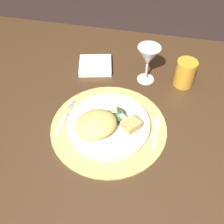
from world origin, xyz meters
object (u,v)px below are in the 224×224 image
at_px(napkin, 95,65).
at_px(fork, 65,118).
at_px(dinner_plate, 109,125).
at_px(dining_table, 123,137).
at_px(amber_tumbler, 185,73).
at_px(spoon, 156,128).
at_px(wine_glass, 148,57).

bearing_deg(napkin, fork, -96.56).
relative_size(dinner_plate, fork, 1.68).
bearing_deg(fork, dinner_plate, -1.32).
relative_size(dining_table, napkin, 11.49).
xyz_separation_m(napkin, amber_tumbler, (0.34, -0.02, 0.04)).
relative_size(dinner_plate, napkin, 2.09).
xyz_separation_m(dining_table, spoon, (0.11, -0.03, 0.11)).
bearing_deg(dining_table, fork, -166.40).
bearing_deg(spoon, amber_tumbler, 72.55).
relative_size(dining_table, amber_tumbler, 14.26).
xyz_separation_m(spoon, wine_glass, (-0.06, 0.23, 0.09)).
xyz_separation_m(spoon, amber_tumbler, (0.07, 0.23, 0.04)).
xyz_separation_m(dinner_plate, napkin, (-0.12, 0.28, -0.01)).
relative_size(fork, wine_glass, 1.08).
bearing_deg(fork, spoon, 3.85).
height_order(fork, spoon, spoon).
relative_size(dinner_plate, spoon, 2.07).
xyz_separation_m(dining_table, amber_tumbler, (0.18, 0.21, 0.15)).
bearing_deg(wine_glass, dinner_plate, -108.80).
bearing_deg(wine_glass, napkin, 171.40).
bearing_deg(dinner_plate, fork, 178.68).
xyz_separation_m(fork, amber_tumbler, (0.37, 0.25, 0.04)).
bearing_deg(amber_tumbler, dining_table, -130.81).
bearing_deg(amber_tumbler, fork, -145.45).
height_order(dining_table, spoon, spoon).
relative_size(dinner_plate, wine_glass, 1.81).
xyz_separation_m(fork, spoon, (0.30, 0.02, 0.00)).
bearing_deg(fork, wine_glass, 46.84).
distance_m(wine_glass, amber_tumbler, 0.15).
relative_size(dining_table, dinner_plate, 5.50).
distance_m(spoon, napkin, 0.37).
distance_m(dining_table, wine_glass, 0.29).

